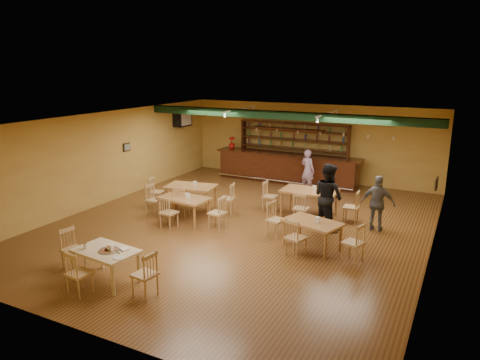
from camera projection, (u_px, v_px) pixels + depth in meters
The scene contains 23 objects.
floor at pixel (242, 225), 12.90m from camera, with size 12.00×12.00×0.00m, color #583419.
ceiling_beam at pixel (281, 115), 14.61m from camera, with size 10.00×0.30×0.25m, color black.
track_rail_left at pixel (240, 109), 15.90m from camera, with size 0.05×2.50×0.05m, color silver.
track_rail_right at pixel (328, 113), 14.49m from camera, with size 0.05×2.50×0.05m, color silver.
ac_unit at pixel (182, 119), 18.06m from camera, with size 0.34×0.70×0.48m, color silver.
picture_left at pixel (127, 147), 15.54m from camera, with size 0.04×0.34×0.28m, color black.
picture_right at pixel (437, 184), 10.72m from camera, with size 0.04×0.34×0.28m, color black.
bar_counter at pixel (287, 168), 17.49m from camera, with size 5.75×0.85×1.13m, color #37170B.
back_bar_hutch at pixel (293, 151), 17.89m from camera, with size 4.45×0.40×2.28m, color #37170B.
poinsettia at pixel (232, 143), 18.36m from camera, with size 0.28×0.28×0.50m, color #AE1610.
dining_table_a at pixel (191, 197), 14.24m from camera, with size 1.54×0.92×0.77m, color #A3783A.
dining_table_b at pixel (309, 203), 13.56m from camera, with size 1.63×0.98×0.81m, color #A3783A.
dining_table_c at pixel (184, 209), 13.13m from camera, with size 1.44×0.87×0.72m, color #A3783A.
dining_table_d at pixel (312, 234), 11.20m from camera, with size 1.39×0.83×0.70m, color #A3783A.
near_table at pixel (107, 266), 9.45m from camera, with size 1.32×0.85×0.71m, color beige.
pizza_tray at pixel (109, 250), 9.32m from camera, with size 0.40×0.40×0.01m, color silver.
parmesan_shaker at pixel (85, 246), 9.41m from camera, with size 0.07×0.07×0.11m, color #EAE5C6.
napkin_stack at pixel (124, 249), 9.37m from camera, with size 0.20×0.15×0.03m, color white.
pizza_server at pixel (116, 250), 9.29m from camera, with size 0.32×0.09×0.00m, color silver.
side_plate at pixel (119, 258), 8.97m from camera, with size 0.22×0.22×0.01m, color white.
patron_bar at pixel (308, 170), 16.23m from camera, with size 0.56×0.37×1.53m, color purple.
patron_right_a at pixel (328, 196), 12.39m from camera, with size 0.91×0.71×1.86m, color black.
patron_right_b at pixel (378, 203), 12.29m from camera, with size 0.91×0.38×1.55m, color slate.
Camera 1 is at (5.51, -10.87, 4.43)m, focal length 33.67 mm.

